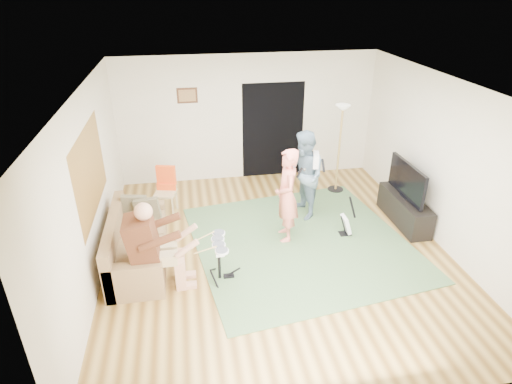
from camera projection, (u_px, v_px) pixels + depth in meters
floor at (276, 250)px, 7.11m from camera, size 6.00×6.00×0.00m
walls at (278, 176)px, 6.50m from camera, size 5.50×6.00×2.70m
ceiling at (281, 87)px, 5.89m from camera, size 6.00×6.00×0.00m
window_blinds at (90, 171)px, 6.17m from camera, size 0.00×2.05×2.05m
doorway at (273, 131)px, 9.35m from camera, size 2.10×0.00×2.10m
picture_frame at (187, 95)px, 8.69m from camera, size 0.42×0.03×0.32m
area_rug at (301, 242)px, 7.30m from camera, size 3.92×3.92×0.02m
sofa at (133, 248)px, 6.69m from camera, size 0.82×1.98×0.80m
drummer at (157, 255)px, 6.06m from camera, size 0.89×0.50×1.37m
drum_kit at (219, 262)px, 6.30m from camera, size 0.37×0.66×0.68m
singer at (287, 196)px, 7.08m from camera, size 0.42×0.61×1.63m
microphone at (300, 173)px, 6.92m from camera, size 0.06×0.06×0.24m
guitarist at (304, 176)px, 7.76m from camera, size 0.77×0.91×1.66m
guitar_held at (316, 160)px, 7.66m from camera, size 0.27×0.61×0.26m
guitar_spare at (346, 224)px, 7.43m from camera, size 0.27×0.24×0.75m
torchiere_lamp at (341, 133)px, 8.53m from camera, size 0.33×0.33×1.84m
dining_chair at (166, 197)px, 8.13m from camera, size 0.46×0.48×0.90m
tv_cabinet at (404, 210)px, 7.82m from camera, size 0.40×1.40×0.50m
television at (407, 180)px, 7.54m from camera, size 0.06×1.18×0.62m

